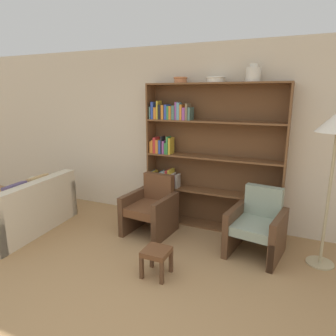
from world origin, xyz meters
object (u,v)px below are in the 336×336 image
(bowl_stoneware, at_px, (181,80))
(couch, at_px, (23,212))
(bowl_slate, at_px, (216,79))
(armchair_cushioned, at_px, (257,226))
(vase_tall, at_px, (253,74))
(footstool, at_px, (156,255))
(bookshelf, at_px, (201,157))
(armchair_leather, at_px, (151,208))

(bowl_stoneware, distance_m, couch, 3.09)
(bowl_slate, xyz_separation_m, armchair_cushioned, (0.77, -0.54, -1.85))
(vase_tall, distance_m, footstool, 2.64)
(vase_tall, xyz_separation_m, footstool, (-0.70, -1.53, -2.03))
(bowl_stoneware, xyz_separation_m, footstool, (0.34, -1.53, -1.98))
(vase_tall, relative_size, couch, 0.14)
(bookshelf, height_order, footstool, bookshelf)
(armchair_leather, bearing_deg, armchair_cushioned, -174.76)
(bowl_slate, relative_size, couch, 0.16)
(bookshelf, relative_size, couch, 1.33)
(armchair_leather, bearing_deg, bowl_stoneware, -108.13)
(bookshelf, xyz_separation_m, vase_tall, (0.71, -0.02, 1.20))
(vase_tall, bearing_deg, armchair_leather, -156.91)
(armchair_leather, relative_size, footstool, 2.63)
(bowl_slate, bearing_deg, armchair_cushioned, -35.32)
(armchair_leather, height_order, footstool, armchair_leather)
(armchair_leather, bearing_deg, couch, 27.38)
(bowl_stoneware, height_order, vase_tall, vase_tall)
(armchair_leather, bearing_deg, footstool, 125.38)
(bowl_slate, distance_m, vase_tall, 0.51)
(bowl_slate, xyz_separation_m, couch, (-2.57, -1.28, -1.93))
(footstool, bearing_deg, bowl_stoneware, 102.42)
(bookshelf, height_order, couch, bookshelf)
(couch, distance_m, armchair_leather, 1.96)
(vase_tall, height_order, armchair_leather, vase_tall)
(couch, xyz_separation_m, armchair_cushioned, (3.34, 0.74, 0.09))
(vase_tall, bearing_deg, couch, -157.47)
(armchair_cushioned, bearing_deg, vase_tall, -55.94)
(bookshelf, relative_size, vase_tall, 9.41)
(bowl_slate, relative_size, armchair_cushioned, 0.32)
(bookshelf, height_order, bowl_slate, bowl_slate)
(bowl_slate, distance_m, armchair_cushioned, 2.07)
(couch, bearing_deg, vase_tall, -72.16)
(armchair_cushioned, bearing_deg, couch, 21.28)
(vase_tall, xyz_separation_m, armchair_leather, (-1.27, -0.54, -1.90))
(vase_tall, xyz_separation_m, armchair_cushioned, (0.26, -0.54, -1.90))
(footstool, bearing_deg, couch, 174.04)
(bookshelf, distance_m, bowl_stoneware, 1.19)
(couch, distance_m, footstool, 2.39)
(bowl_stoneware, relative_size, couch, 0.13)
(armchair_cushioned, bearing_deg, bookshelf, -21.61)
(armchair_cushioned, relative_size, footstool, 2.63)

